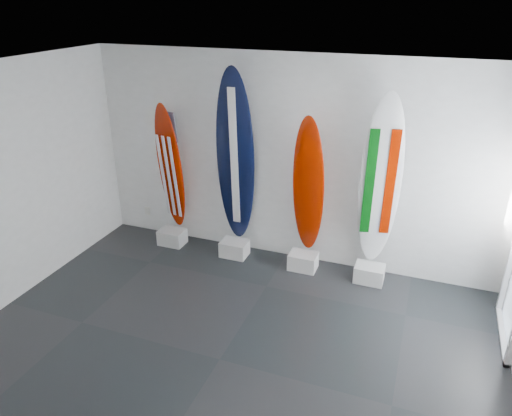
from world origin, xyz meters
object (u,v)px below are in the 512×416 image
at_px(surfboard_usa, 170,168).
at_px(surfboard_navy, 235,158).
at_px(surfboard_swiss, 308,186).
at_px(surfboard_italy, 380,183).

distance_m(surfboard_usa, surfboard_navy, 1.12).
relative_size(surfboard_navy, surfboard_swiss, 1.27).
bearing_deg(surfboard_navy, surfboard_usa, -179.11).
distance_m(surfboard_navy, surfboard_italy, 2.04).
height_order(surfboard_usa, surfboard_navy, surfboard_navy).
distance_m(surfboard_swiss, surfboard_italy, 0.97).
bearing_deg(surfboard_navy, surfboard_swiss, 0.89).
bearing_deg(surfboard_swiss, surfboard_navy, -174.04).
relative_size(surfboard_usa, surfboard_swiss, 1.00).
height_order(surfboard_usa, surfboard_italy, surfboard_italy).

